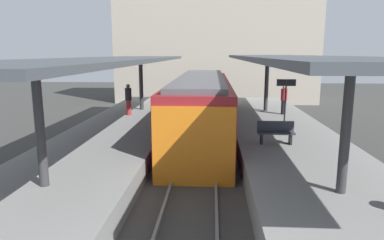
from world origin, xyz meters
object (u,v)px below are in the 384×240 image
at_px(platform_bench, 276,132).
at_px(passenger_mid_platform, 128,99).
at_px(commuter_train, 201,107).
at_px(passenger_near_bench, 284,99).
at_px(platform_sign, 286,92).

relative_size(platform_bench, passenger_mid_platform, 0.80).
xyz_separation_m(commuter_train, passenger_near_bench, (4.62, 2.43, 0.14)).
bearing_deg(platform_sign, passenger_mid_platform, 164.86).
distance_m(platform_bench, passenger_mid_platform, 9.25).
height_order(platform_sign, passenger_near_bench, platform_sign).
xyz_separation_m(platform_bench, passenger_mid_platform, (-7.14, 5.86, 0.44)).
height_order(commuter_train, platform_sign, commuter_train).
distance_m(passenger_near_bench, passenger_mid_platform, 8.78).
bearing_deg(passenger_near_bench, commuter_train, -152.27).
bearing_deg(platform_sign, commuter_train, 172.15).
distance_m(commuter_train, platform_sign, 4.21).
distance_m(platform_sign, passenger_near_bench, 3.13).
distance_m(commuter_train, platform_bench, 5.18).
bearing_deg(commuter_train, platform_sign, -7.85).
xyz_separation_m(platform_bench, platform_sign, (1.07, 3.64, 1.16)).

